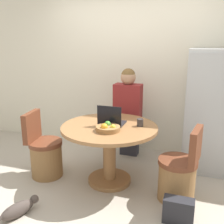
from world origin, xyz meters
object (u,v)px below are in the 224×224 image
Objects in this scene: person_seated at (128,109)px; cat at (19,209)px; chair_left_side at (45,155)px; handbag at (178,211)px; dining_table at (109,142)px; laptop at (111,121)px; chair_right_side at (179,176)px; fruit_bowl at (108,128)px; refrigerator at (211,111)px.

person_seated is 3.02× the size of cat.
chair_left_side reaches higher than handbag.
dining_table is 0.27m from laptop.
person_seated is at bearing -129.58° from chair_right_side.
chair_right_side is 1.73m from chair_left_side.
chair_left_side is (-1.73, 0.01, 0.00)m from chair_right_side.
laptop is at bearing 89.08° from person_seated.
dining_table is at bearing 83.27° from laptop.
laptop reaches higher than fruit_bowl.
person_seated is (-0.85, 0.94, 0.47)m from chair_right_side.
cat is 1.53× the size of handbag.
person_seated is 0.99m from fruit_bowl.
chair_right_side is at bearing -8.46° from dining_table.
handbag is (1.78, -0.41, -0.17)m from chair_left_side.
chair_right_side is 1.91× the size of cat.
dining_table is 4.21× the size of fruit_bowl.
chair_right_side is 3.12× the size of fruit_bowl.
laptop is (0.01, 0.06, 0.26)m from dining_table.
chair_left_side is 1.03m from laptop.
dining_table is 3.94× the size of handbag.
handbag is (0.87, -0.35, -0.66)m from fruit_bowl.
chair_right_side is 0.63× the size of person_seated.
chair_right_side is 2.88× the size of laptop.
cat is at bearing 56.77° from laptop.
cat is (0.21, -0.84, -0.22)m from chair_left_side.
chair_left_side is at bearing 36.89° from cat.
dining_table is 2.59× the size of cat.
chair_left_side is 0.89m from cat.
chair_left_side is (-2.04, -0.96, -0.53)m from refrigerator.
refrigerator is 2.68m from cat.
cat is at bearing -131.98° from fruit_bowl.
laptop is 0.67× the size of cat.
fruit_bowl is (0.91, -0.06, 0.49)m from chair_left_side.
dining_table is 0.31m from fruit_bowl.
handbag is at bearing -110.93° from chair_left_side.
refrigerator reaches higher than chair_left_side.
handbag is (-0.27, -1.37, -0.70)m from refrigerator.
refrigerator is 1.15m from chair_right_side.
refrigerator reaches higher than person_seated.
chair_right_side is at bearing 96.13° from handbag.
laptop is at bearing 83.27° from dining_table.
chair_left_side is 1.04m from fruit_bowl.
refrigerator is 3.64× the size of cat.
refrigerator is 1.90× the size of chair_left_side.
dining_table is 1.25m from cat.
fruit_bowl is 1.14m from handbag.
handbag is at bearing -100.99° from refrigerator.
cat is at bearing -135.54° from refrigerator.
person_seated is 4.60× the size of handbag.
refrigerator is 1.53m from fruit_bowl.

